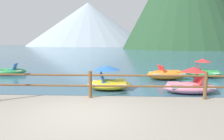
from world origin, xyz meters
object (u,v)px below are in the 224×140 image
pedal_boat_2 (204,71)px  pedal_boat_5 (10,71)px  pedal_boat_4 (167,74)px  pedal_boat_1 (190,85)px  pedal_boat_0 (109,81)px

pedal_boat_2 → pedal_boat_5: bearing=178.3°
pedal_boat_2 → pedal_boat_4: pedal_boat_2 is taller
pedal_boat_5 → pedal_boat_1: bearing=-22.7°
pedal_boat_5 → pedal_boat_2: bearing=-1.7°
pedal_boat_0 → pedal_boat_5: pedal_boat_0 is taller
pedal_boat_2 → pedal_boat_1: bearing=-118.7°
pedal_boat_4 → pedal_boat_5: size_ratio=1.14×
pedal_boat_1 → pedal_boat_0: bearing=171.4°
pedal_boat_1 → pedal_boat_5: (-11.22, 4.69, -0.14)m
pedal_boat_1 → pedal_boat_4: (-0.28, 3.45, -0.08)m
pedal_boat_0 → pedal_boat_2: bearing=31.1°
pedal_boat_5 → pedal_boat_4: bearing=-6.4°
pedal_boat_0 → pedal_boat_2: pedal_boat_2 is taller
pedal_boat_1 → pedal_boat_4: pedal_boat_1 is taller
pedal_boat_1 → pedal_boat_4: bearing=94.7°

